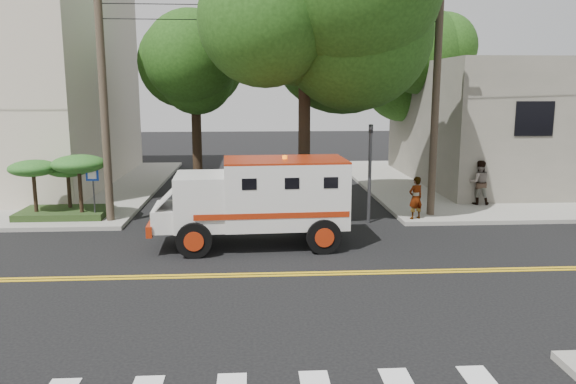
{
  "coord_description": "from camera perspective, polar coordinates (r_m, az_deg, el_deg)",
  "views": [
    {
      "loc": [
        -0.39,
        -14.22,
        4.88
      ],
      "look_at": [
        0.7,
        3.37,
        1.6
      ],
      "focal_mm": 35.0,
      "sensor_mm": 36.0,
      "label": 1
    }
  ],
  "objects": [
    {
      "name": "palm_planter",
      "position": [
        22.24,
        -21.99,
        1.41
      ],
      "size": [
        3.52,
        2.63,
        2.36
      ],
      "color": "#1E3314",
      "rests_on": "sidewalk_nw"
    },
    {
      "name": "accessibility_sign",
      "position": [
        21.49,
        -19.18,
        0.54
      ],
      "size": [
        0.45,
        0.1,
        2.02
      ],
      "color": "#3F3F42",
      "rests_on": "ground"
    },
    {
      "name": "building_right",
      "position": [
        32.19,
        25.18,
        6.47
      ],
      "size": [
        14.0,
        12.0,
        6.0
      ],
      "primitive_type": "cube",
      "color": "#6B685C",
      "rests_on": "sidewalk_ne"
    },
    {
      "name": "ground",
      "position": [
        15.04,
        -1.89,
        -8.4
      ],
      "size": [
        100.0,
        100.0,
        0.0
      ],
      "primitive_type": "plane",
      "color": "black",
      "rests_on": "ground"
    },
    {
      "name": "pedestrian_a",
      "position": [
        20.96,
        12.84,
        -0.58
      ],
      "size": [
        0.67,
        0.55,
        1.57
      ],
      "primitive_type": "imported",
      "rotation": [
        0.0,
        0.0,
        3.5
      ],
      "color": "gray",
      "rests_on": "sidewalk_ne"
    },
    {
      "name": "armored_truck",
      "position": [
        17.38,
        -2.87,
        -0.5
      ],
      "size": [
        6.1,
        2.67,
        2.73
      ],
      "rotation": [
        0.0,
        0.0,
        0.05
      ],
      "color": "silver",
      "rests_on": "ground"
    },
    {
      "name": "traffic_signal",
      "position": [
        20.43,
        8.33,
        2.97
      ],
      "size": [
        0.15,
        0.18,
        3.6
      ],
      "color": "#3F3F42",
      "rests_on": "ground"
    },
    {
      "name": "sidewalk_ne",
      "position": [
        31.38,
        22.77,
        0.9
      ],
      "size": [
        17.0,
        17.0,
        0.15
      ],
      "primitive_type": "cube",
      "color": "gray",
      "rests_on": "ground"
    },
    {
      "name": "utility_pole_left",
      "position": [
        20.88,
        -18.23,
        8.98
      ],
      "size": [
        0.28,
        0.28,
        9.0
      ],
      "primitive_type": "cylinder",
      "color": "#382D23",
      "rests_on": "ground"
    },
    {
      "name": "tree_main",
      "position": [
        20.69,
        3.07,
        16.96
      ],
      "size": [
        6.08,
        5.7,
        9.85
      ],
      "color": "black",
      "rests_on": "ground"
    },
    {
      "name": "tree_left",
      "position": [
        26.12,
        -8.78,
        12.28
      ],
      "size": [
        4.48,
        4.2,
        7.7
      ],
      "color": "black",
      "rests_on": "ground"
    },
    {
      "name": "utility_pole_right",
      "position": [
        21.49,
        14.78,
        9.19
      ],
      "size": [
        0.28,
        0.28,
        9.0
      ],
      "primitive_type": "cylinder",
      "color": "#382D23",
      "rests_on": "ground"
    },
    {
      "name": "tree_right",
      "position": [
        31.4,
        13.88,
        12.45
      ],
      "size": [
        4.8,
        4.5,
        8.2
      ],
      "color": "black",
      "rests_on": "ground"
    },
    {
      "name": "pedestrian_b",
      "position": [
        24.32,
        18.85,
        0.93
      ],
      "size": [
        0.99,
        0.83,
        1.81
      ],
      "primitive_type": "imported",
      "rotation": [
        0.0,
        0.0,
        2.96
      ],
      "color": "gray",
      "rests_on": "sidewalk_ne"
    }
  ]
}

